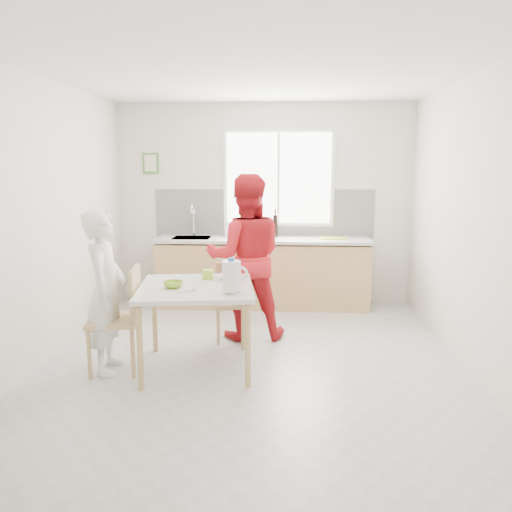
% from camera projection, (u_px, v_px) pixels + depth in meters
% --- Properties ---
extents(ground, '(4.50, 4.50, 0.00)m').
position_uv_depth(ground, '(253.00, 360.00, 4.86)').
color(ground, '#B7B7B2').
rests_on(ground, ground).
extents(room_shell, '(4.50, 4.50, 4.50)m').
position_uv_depth(room_shell, '(253.00, 190.00, 4.57)').
color(room_shell, silver).
rests_on(room_shell, ground).
extents(window, '(1.50, 0.06, 1.30)m').
position_uv_depth(window, '(279.00, 178.00, 6.73)').
color(window, white).
rests_on(window, room_shell).
extents(backsplash, '(3.00, 0.02, 0.65)m').
position_uv_depth(backsplash, '(264.00, 213.00, 6.84)').
color(backsplash, white).
rests_on(backsplash, room_shell).
extents(picture_frame, '(0.22, 0.03, 0.28)m').
position_uv_depth(picture_frame, '(151.00, 163.00, 6.81)').
color(picture_frame, '#4A833B').
rests_on(picture_frame, room_shell).
extents(kitchen_counter, '(2.84, 0.64, 1.37)m').
position_uv_depth(kitchen_counter, '(262.00, 275.00, 6.70)').
color(kitchen_counter, tan).
rests_on(kitchen_counter, ground).
extents(dining_table, '(1.14, 1.14, 0.79)m').
position_uv_depth(dining_table, '(196.00, 295.00, 4.56)').
color(dining_table, silver).
rests_on(dining_table, ground).
extents(chair_left, '(0.50, 0.50, 0.96)m').
position_uv_depth(chair_left, '(122.00, 314.00, 4.55)').
color(chair_left, tan).
rests_on(chair_left, ground).
extents(chair_far, '(0.42, 0.42, 0.82)m').
position_uv_depth(chair_far, '(233.00, 298.00, 5.42)').
color(chair_far, tan).
rests_on(chair_far, ground).
extents(person_white, '(0.42, 0.58, 1.49)m').
position_uv_depth(person_white, '(106.00, 292.00, 4.50)').
color(person_white, white).
rests_on(person_white, ground).
extents(person_red, '(0.94, 0.78, 1.78)m').
position_uv_depth(person_red, '(246.00, 257.00, 5.38)').
color(person_red, red).
rests_on(person_red, ground).
extents(bowl_green, '(0.20, 0.20, 0.06)m').
position_uv_depth(bowl_green, '(173.00, 284.00, 4.48)').
color(bowl_green, '#8CBC2B').
rests_on(bowl_green, dining_table).
extents(bowl_white, '(0.22, 0.22, 0.05)m').
position_uv_depth(bowl_white, '(229.00, 277.00, 4.80)').
color(bowl_white, silver).
rests_on(bowl_white, dining_table).
extents(milk_jug, '(0.23, 0.16, 0.29)m').
position_uv_depth(milk_jug, '(232.00, 276.00, 4.26)').
color(milk_jug, white).
rests_on(milk_jug, dining_table).
extents(green_box, '(0.11, 0.11, 0.09)m').
position_uv_depth(green_box, '(208.00, 274.00, 4.82)').
color(green_box, '#9DCF2F').
rests_on(green_box, dining_table).
extents(spoon, '(0.15, 0.08, 0.01)m').
position_uv_depth(spoon, '(185.00, 291.00, 4.32)').
color(spoon, '#A5A5AA').
rests_on(spoon, dining_table).
extents(cutting_board, '(0.38, 0.30, 0.01)m').
position_uv_depth(cutting_board, '(333.00, 238.00, 6.58)').
color(cutting_board, '#A0D531').
rests_on(cutting_board, kitchen_counter).
extents(wine_bottle_a, '(0.07, 0.07, 0.32)m').
position_uv_depth(wine_bottle_a, '(256.00, 226.00, 6.63)').
color(wine_bottle_a, black).
rests_on(wine_bottle_a, kitchen_counter).
extents(wine_bottle_b, '(0.07, 0.07, 0.30)m').
position_uv_depth(wine_bottle_b, '(275.00, 226.00, 6.69)').
color(wine_bottle_b, black).
rests_on(wine_bottle_b, kitchen_counter).
extents(jar_amber, '(0.06, 0.06, 0.16)m').
position_uv_depth(jar_amber, '(263.00, 232.00, 6.66)').
color(jar_amber, brown).
rests_on(jar_amber, kitchen_counter).
extents(soap_bottle, '(0.11, 0.12, 0.20)m').
position_uv_depth(soap_bottle, '(228.00, 229.00, 6.74)').
color(soap_bottle, '#999999').
rests_on(soap_bottle, kitchen_counter).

